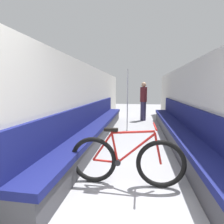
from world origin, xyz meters
TOP-DOWN VIEW (x-y plane):
  - wall_left at (-1.36, 3.85)m, footprint 0.10×10.91m
  - wall_right at (1.36, 3.85)m, footprint 0.10×10.91m
  - bench_seat_row_left at (-1.09, 3.73)m, footprint 0.49×6.66m
  - bench_seat_row_right at (1.09, 3.73)m, footprint 0.49×6.66m
  - bicycle at (-0.10, 1.50)m, footprint 1.69×0.46m
  - grab_pole_near at (-0.31, 4.86)m, footprint 0.08×0.08m
  - passenger_standing at (0.26, 6.86)m, footprint 0.30×0.30m

SIDE VIEW (x-z plane):
  - bench_seat_row_left at x=-1.09m, z-range -0.18..0.82m
  - bench_seat_row_right at x=1.09m, z-range -0.18..0.82m
  - bicycle at x=-0.10m, z-range -0.09..0.82m
  - passenger_standing at x=0.26m, z-range 0.03..1.72m
  - grab_pole_near at x=-0.31m, z-range -0.03..2.02m
  - wall_left at x=-1.36m, z-range 0.00..2.07m
  - wall_right at x=1.36m, z-range 0.00..2.07m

